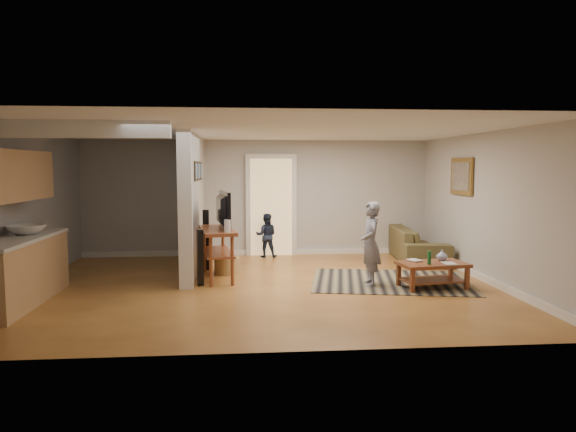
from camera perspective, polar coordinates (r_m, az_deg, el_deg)
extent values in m
plane|color=brown|center=(8.38, -2.87, -7.78)|extent=(7.50, 7.50, 0.00)
cube|color=#AEABA7|center=(11.18, -3.44, 2.01)|extent=(7.50, 0.04, 2.50)
cube|color=#AEABA7|center=(8.89, -27.84, 0.51)|extent=(0.04, 6.00, 2.50)
cube|color=#AEABA7|center=(9.12, 21.35, 0.88)|extent=(0.04, 6.00, 2.50)
cube|color=white|center=(8.18, -2.95, 9.52)|extent=(7.50, 6.00, 0.04)
cube|color=#AEABA7|center=(9.68, -10.33, 1.40)|extent=(0.15, 3.10, 2.50)
cube|color=white|center=(8.14, -11.36, 0.64)|extent=(0.22, 0.10, 2.50)
cube|color=white|center=(11.29, -3.40, -4.04)|extent=(7.50, 0.04, 0.12)
cube|color=white|center=(9.27, 20.93, -6.47)|extent=(0.04, 6.00, 0.12)
cube|color=#D8B272|center=(11.15, -1.88, 0.98)|extent=(0.90, 0.06, 2.10)
cube|color=tan|center=(8.14, -27.70, -5.57)|extent=(0.60, 2.20, 0.90)
cube|color=beige|center=(8.07, -27.85, -2.28)|extent=(0.64, 2.24, 0.05)
cube|color=tan|center=(8.01, -28.26, 3.97)|extent=(0.35, 2.00, 0.70)
imported|color=silver|center=(8.34, -27.05, -1.84)|extent=(0.54, 0.54, 0.19)
cube|color=#2F2215|center=(9.00, -10.24, 4.93)|extent=(0.03, 0.40, 0.34)
cube|color=#2F2215|center=(9.50, -9.96, 4.96)|extent=(0.03, 0.40, 0.34)
cube|color=#2F2215|center=(9.99, -9.71, 4.98)|extent=(0.03, 0.40, 0.34)
cube|color=olive|center=(9.99, 18.71, 4.20)|extent=(0.04, 0.90, 0.68)
cube|color=black|center=(8.86, 11.35, -7.12)|extent=(2.91, 2.35, 0.01)
imported|color=#3F371F|center=(11.12, 14.03, -4.65)|extent=(1.12, 2.36, 0.67)
cube|color=brown|center=(8.48, 15.77, -5.17)|extent=(1.12, 0.75, 0.05)
cube|color=silver|center=(8.48, 15.77, -5.14)|extent=(0.70, 0.45, 0.02)
cube|color=brown|center=(8.53, 15.73, -6.84)|extent=(1.02, 0.65, 0.03)
cube|color=brown|center=(8.10, 13.66, -7.01)|extent=(0.07, 0.07, 0.38)
cube|color=brown|center=(8.54, 19.28, -6.51)|extent=(0.07, 0.07, 0.38)
cube|color=brown|center=(8.53, 12.19, -6.34)|extent=(0.07, 0.07, 0.38)
cube|color=brown|center=(8.95, 17.61, -5.92)|extent=(0.07, 0.07, 0.38)
imported|color=#294598|center=(8.67, 16.72, -4.78)|extent=(0.20, 0.20, 0.18)
cylinder|color=#145824|center=(8.29, 15.43, -4.49)|extent=(0.06, 0.06, 0.21)
imported|color=#998C4C|center=(8.48, 13.44, -4.94)|extent=(0.25, 0.28, 0.02)
imported|color=#66594C|center=(8.37, 16.88, -5.15)|extent=(0.20, 0.26, 0.02)
cube|color=brown|center=(8.87, -7.89, -1.59)|extent=(0.74, 1.44, 0.06)
cube|color=brown|center=(8.93, -7.85, -4.01)|extent=(0.66, 1.32, 0.03)
cylinder|color=brown|center=(8.33, -8.56, -4.94)|extent=(0.06, 0.06, 0.85)
cylinder|color=brown|center=(9.50, -9.30, -3.67)|extent=(0.06, 0.06, 0.85)
cylinder|color=brown|center=(8.37, -6.21, -4.86)|extent=(0.06, 0.06, 0.85)
cylinder|color=brown|center=(9.54, -7.23, -3.60)|extent=(0.06, 0.06, 0.85)
imported|color=black|center=(8.87, -7.74, -1.41)|extent=(0.33, 1.12, 0.64)
cylinder|color=white|center=(8.36, -6.72, -1.10)|extent=(0.11, 0.11, 0.21)
cube|color=black|center=(8.44, -9.73, -4.58)|extent=(0.12, 0.12, 0.92)
cube|color=black|center=(9.68, -9.11, -2.65)|extent=(0.13, 0.13, 1.13)
cylinder|color=olive|center=(9.36, -6.78, -5.47)|extent=(0.46, 0.46, 0.30)
sphere|color=red|center=(9.37, -6.42, -4.52)|extent=(0.14, 0.14, 0.14)
sphere|color=gold|center=(9.35, -7.22, -4.43)|extent=(0.14, 0.14, 0.14)
sphere|color=#288C23|center=(9.27, -6.81, -4.39)|extent=(0.14, 0.14, 0.14)
imported|color=slate|center=(8.53, 9.09, -7.61)|extent=(0.34, 0.51, 1.36)
imported|color=#1C253B|center=(11.04, -2.41, -4.57)|extent=(0.49, 0.40, 0.94)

